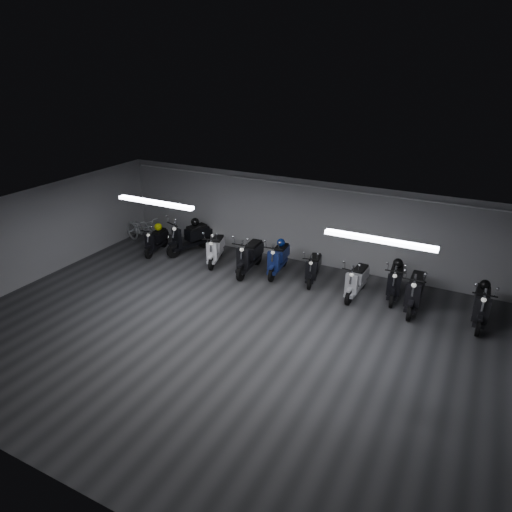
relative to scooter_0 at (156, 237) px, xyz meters
The scene contains 24 objects.
floor 6.11m from the scooter_0, 33.27° to the right, with size 14.00×10.00×0.01m, color #323234.
ceiling 6.47m from the scooter_0, 33.27° to the right, with size 14.00×10.00×0.01m, color slate.
back_wall 5.41m from the scooter_0, 18.16° to the left, with size 14.00×0.01×2.80m, color #98999B.
front_wall 9.80m from the scooter_0, 58.63° to the right, with size 14.00×0.01×2.80m, color #98999B.
left_wall 3.93m from the scooter_0, 119.89° to the right, with size 0.01×10.00×2.80m, color #98999B.
fluor_strip_left 3.79m from the scooter_0, 48.24° to the right, with size 2.40×0.18×0.08m, color white.
fluor_strip_right 8.69m from the scooter_0, 16.12° to the right, with size 2.40×0.18×0.08m, color white.
conduit 5.70m from the scooter_0, 17.29° to the left, with size 0.05×0.05×13.60m, color white.
scooter_0 is the anchor object (origin of this frame).
scooter_1 1.17m from the scooter_0, 27.72° to the left, with size 0.67×2.00×1.49m, color black, non-canonical shape.
scooter_2 2.31m from the scooter_0, ahead, with size 0.57×1.72×1.28m, color white, non-canonical shape.
scooter_3 3.65m from the scooter_0, ahead, with size 0.65×1.94×1.44m, color black, non-canonical shape.
scooter_4 4.51m from the scooter_0, ahead, with size 0.60×1.80×1.34m, color navy, non-canonical shape.
scooter_5 5.69m from the scooter_0, ahead, with size 0.53×1.59×1.19m, color black, non-canonical shape.
scooter_6 7.10m from the scooter_0, ahead, with size 0.57×1.72×1.28m, color #AFB0B4, non-canonical shape.
scooter_7 8.11m from the scooter_0, ahead, with size 0.60×1.79×1.33m, color black, non-canonical shape.
scooter_8 8.70m from the scooter_0, ahead, with size 0.64×1.92×1.43m, color black, non-canonical shape.
scooter_9 10.33m from the scooter_0, ahead, with size 0.62×1.86×1.39m, color black, non-canonical shape.
bicycle 1.02m from the scooter_0, 157.34° to the left, with size 0.72×2.03×1.32m, color silver.
helmet_0 4.53m from the scooter_0, ahead, with size 0.25×0.25×0.25m, color navy.
helmet_1 10.34m from the scooter_0, ahead, with size 0.27×0.27×0.27m, color black.
helmet_2 8.11m from the scooter_0, ahead, with size 0.28×0.28×0.28m, color black.
helmet_3 0.36m from the scooter_0, 99.40° to the left, with size 0.27×0.27×0.27m, color #D1E10D.
helmet_4 1.46m from the scooter_0, 35.47° to the left, with size 0.29×0.29×0.29m, color black.
Camera 1 is at (4.86, -8.34, 6.33)m, focal length 32.40 mm.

